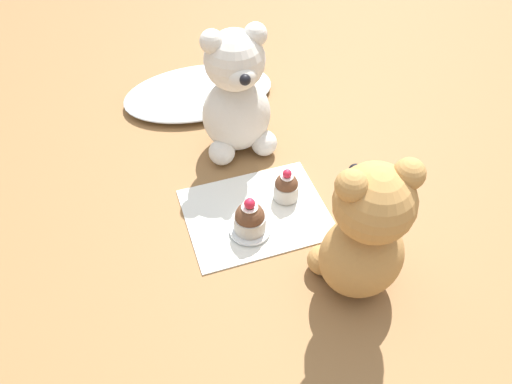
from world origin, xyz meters
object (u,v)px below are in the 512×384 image
at_px(cupcake_near_cream_bear, 286,187).
at_px(saucer_plate, 250,229).
at_px(teddy_bear_tan, 365,234).
at_px(teddy_bear_cream, 236,97).
at_px(cupcake_near_tan_bear, 250,218).

relative_size(cupcake_near_cream_bear, saucer_plate, 0.92).
bearing_deg(cupcake_near_cream_bear, teddy_bear_tan, -79.27).
distance_m(teddy_bear_cream, saucer_plate, 0.25).
distance_m(cupcake_near_cream_bear, cupcake_near_tan_bear, 0.10).
xyz_separation_m(teddy_bear_cream, cupcake_near_tan_bear, (-0.05, -0.22, -0.08)).
bearing_deg(cupcake_near_tan_bear, teddy_bear_tan, -49.79).
bearing_deg(saucer_plate, cupcake_near_cream_bear, 32.04).
relative_size(teddy_bear_cream, teddy_bear_tan, 1.02).
height_order(teddy_bear_cream, saucer_plate, teddy_bear_cream).
relative_size(cupcake_near_cream_bear, cupcake_near_tan_bear, 0.92).
distance_m(saucer_plate, cupcake_near_tan_bear, 0.03).
distance_m(teddy_bear_cream, cupcake_near_cream_bear, 0.19).
bearing_deg(cupcake_near_cream_bear, saucer_plate, -147.96).
relative_size(teddy_bear_tan, saucer_plate, 3.54).
xyz_separation_m(teddy_bear_cream, teddy_bear_tan, (0.08, -0.37, 0.00)).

